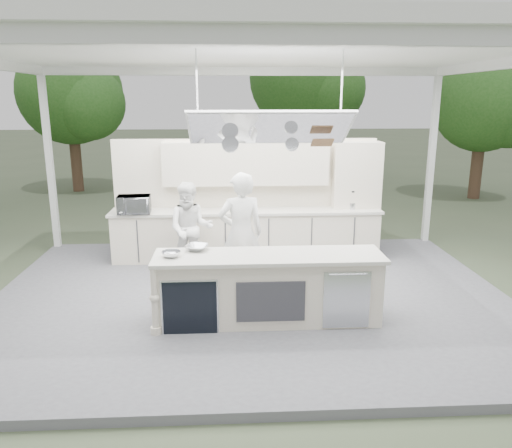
{
  "coord_description": "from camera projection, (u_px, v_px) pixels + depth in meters",
  "views": [
    {
      "loc": [
        -0.33,
        -7.28,
        3.11
      ],
      "look_at": [
        0.1,
        0.4,
        1.17
      ],
      "focal_mm": 35.0,
      "sensor_mm": 36.0,
      "label": 1
    }
  ],
  "objects": [
    {
      "name": "ground",
      "position": [
        251.0,
        302.0,
        7.83
      ],
      "size": [
        90.0,
        90.0,
        0.0
      ],
      "primitive_type": "plane",
      "color": "#444F36",
      "rests_on": "ground"
    },
    {
      "name": "stage_deck",
      "position": [
        251.0,
        299.0,
        7.81
      ],
      "size": [
        8.0,
        6.0,
        0.12
      ],
      "primitive_type": "cube",
      "color": "slate",
      "rests_on": "ground"
    },
    {
      "name": "tent",
      "position": [
        251.0,
        54.0,
        6.91
      ],
      "size": [
        8.2,
        6.2,
        3.86
      ],
      "color": "white",
      "rests_on": "ground"
    },
    {
      "name": "demo_island",
      "position": [
        267.0,
        288.0,
        6.81
      ],
      "size": [
        3.1,
        0.79,
        0.95
      ],
      "color": "beige",
      "rests_on": "stage_deck"
    },
    {
      "name": "back_counter",
      "position": [
        246.0,
        234.0,
        9.52
      ],
      "size": [
        5.08,
        0.72,
        0.95
      ],
      "color": "beige",
      "rests_on": "stage_deck"
    },
    {
      "name": "back_wall_unit",
      "position": [
        269.0,
        181.0,
        9.51
      ],
      "size": [
        5.05,
        0.48,
        2.25
      ],
      "color": "beige",
      "rests_on": "stage_deck"
    },
    {
      "name": "tree_cluster",
      "position": [
        232.0,
        93.0,
        16.47
      ],
      "size": [
        19.55,
        9.4,
        5.85
      ],
      "color": "#463123",
      "rests_on": "ground"
    },
    {
      "name": "head_chef",
      "position": [
        241.0,
        234.0,
        7.67
      ],
      "size": [
        0.77,
        0.57,
        1.92
      ],
      "primitive_type": "imported",
      "rotation": [
        0.0,
        0.0,
        3.31
      ],
      "color": "white",
      "rests_on": "stage_deck"
    },
    {
      "name": "sous_chef",
      "position": [
        191.0,
        229.0,
        8.57
      ],
      "size": [
        0.79,
        0.62,
        1.62
      ],
      "primitive_type": "imported",
      "rotation": [
        0.0,
        0.0,
        0.01
      ],
      "color": "white",
      "rests_on": "stage_deck"
    },
    {
      "name": "toaster_oven",
      "position": [
        134.0,
        205.0,
        9.06
      ],
      "size": [
        0.61,
        0.44,
        0.33
      ],
      "primitive_type": "imported",
      "rotation": [
        0.0,
        0.0,
        0.07
      ],
      "color": "silver",
      "rests_on": "back_counter"
    },
    {
      "name": "bowl_large",
      "position": [
        197.0,
        248.0,
        6.88
      ],
      "size": [
        0.38,
        0.38,
        0.08
      ],
      "primitive_type": "imported",
      "rotation": [
        0.0,
        0.0,
        -0.3
      ],
      "color": "silver",
      "rests_on": "demo_island"
    },
    {
      "name": "bowl_small",
      "position": [
        171.0,
        254.0,
        6.6
      ],
      "size": [
        0.26,
        0.26,
        0.08
      ],
      "primitive_type": "imported",
      "rotation": [
        0.0,
        0.0,
        0.03
      ],
      "color": "silver",
      "rests_on": "demo_island"
    }
  ]
}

